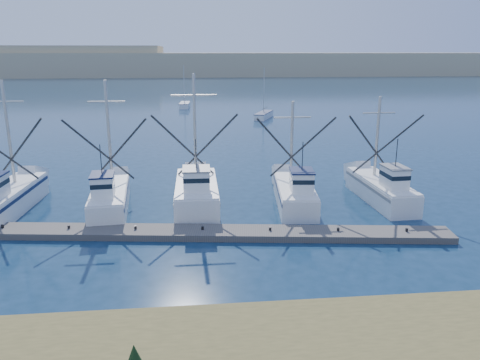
# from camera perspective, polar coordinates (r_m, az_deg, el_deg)

# --- Properties ---
(ground) EXTENTS (500.00, 500.00, 0.00)m
(ground) POSITION_cam_1_polar(r_m,az_deg,el_deg) (23.74, 11.03, -11.36)
(ground) COLOR #0D263D
(ground) RESTS_ON ground
(floating_dock) EXTENTS (29.30, 5.64, 0.39)m
(floating_dock) POSITION_cam_1_polar(r_m,az_deg,el_deg) (28.00, -4.57, -6.42)
(floating_dock) COLOR #55504C
(floating_dock) RESTS_ON ground
(dune_ridge) EXTENTS (360.00, 60.00, 10.00)m
(dune_ridge) POSITION_cam_1_polar(r_m,az_deg,el_deg) (230.38, -4.38, 13.96)
(dune_ridge) COLOR tan
(dune_ridge) RESTS_ON ground
(trawler_fleet) EXTENTS (28.69, 8.93, 9.16)m
(trawler_fleet) POSITION_cam_1_polar(r_m,az_deg,el_deg) (32.58, -5.42, -1.75)
(trawler_fleet) COLOR white
(trawler_fleet) RESTS_ON ground
(sailboat_near) EXTENTS (4.12, 6.95, 8.10)m
(sailboat_near) POSITION_cam_1_polar(r_m,az_deg,el_deg) (77.49, 2.92, 7.89)
(sailboat_near) COLOR white
(sailboat_near) RESTS_ON ground
(sailboat_far) EXTENTS (2.12, 6.13, 8.10)m
(sailboat_far) POSITION_cam_1_polar(r_m,az_deg,el_deg) (92.91, -6.76, 9.06)
(sailboat_far) COLOR white
(sailboat_far) RESTS_ON ground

